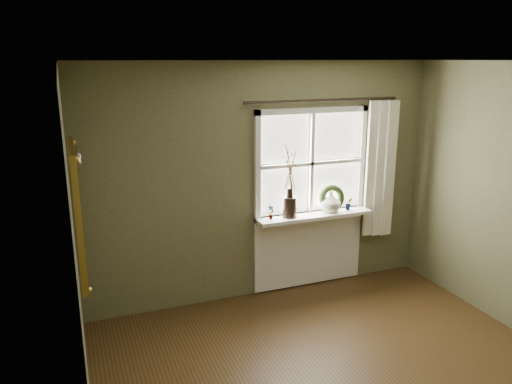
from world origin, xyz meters
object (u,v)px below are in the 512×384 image
Objects in this scene: dark_jug at (289,207)px; cream_vase at (331,202)px; wreath at (332,201)px; gilt_mirror at (77,211)px.

cream_vase is at bearing 0.00° from dark_jug.
wreath reaches higher than dark_jug.
dark_jug is 0.55m from wreath.
cream_vase is 0.77× the size of wreath.
wreath reaches higher than cream_vase.
dark_jug is 0.74× the size of wreath.
dark_jug is 2.31m from gilt_mirror.
wreath is (0.04, 0.04, -0.00)m from cream_vase.
gilt_mirror reaches higher than wreath.
cream_vase is 2.80m from gilt_mirror.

